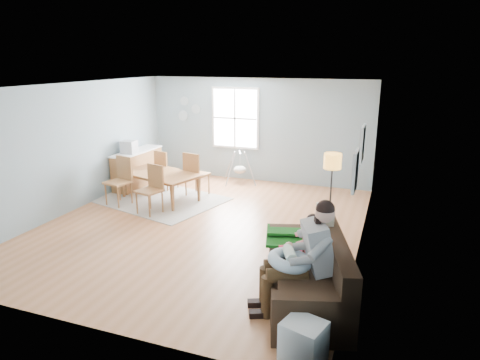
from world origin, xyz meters
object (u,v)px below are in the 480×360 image
at_px(chair_nw, 164,167).
at_px(monitor, 129,147).
at_px(dining_table, 159,187).
at_px(chair_se, 152,186).
at_px(toddler, 304,239).
at_px(chair_ne, 194,171).
at_px(baby_swing, 240,169).
at_px(father, 304,254).
at_px(floor_lamp, 332,168).
at_px(chair_sw, 121,177).
at_px(storage_cube, 303,342).
at_px(counter, 138,168).
at_px(sofa, 310,276).

relative_size(chair_nw, monitor, 2.84).
xyz_separation_m(dining_table, chair_se, (0.30, -0.78, 0.27)).
bearing_deg(toddler, chair_nw, 139.91).
xyz_separation_m(chair_se, chair_ne, (0.36, 1.30, 0.03)).
bearing_deg(baby_swing, chair_nw, -142.55).
xyz_separation_m(father, dining_table, (-4.07, 3.34, -0.48)).
distance_m(floor_lamp, chair_sw, 4.73).
distance_m(toddler, floor_lamp, 2.15).
bearing_deg(chair_nw, storage_cube, -47.97).
xyz_separation_m(chair_se, counter, (-1.40, 1.59, -0.12)).
relative_size(chair_nw, chair_ne, 0.93).
bearing_deg(counter, storage_cube, -43.54).
bearing_deg(baby_swing, father, -62.17).
relative_size(storage_cube, monitor, 1.50).
distance_m(toddler, chair_se, 4.20).
distance_m(sofa, chair_nw, 5.82).
distance_m(father, toddler, 0.54).
xyz_separation_m(storage_cube, chair_ne, (-3.63, 4.83, 0.38)).
bearing_deg(chair_nw, chair_sw, -105.17).
height_order(chair_sw, chair_nw, chair_sw).
height_order(father, baby_swing, father).
bearing_deg(floor_lamp, chair_ne, 159.66).
height_order(storage_cube, monitor, monitor).
distance_m(chair_nw, monitor, 0.99).
bearing_deg(monitor, chair_nw, 20.16).
height_order(father, dining_table, father).
bearing_deg(chair_se, chair_sw, 164.60).
bearing_deg(monitor, baby_swing, 32.29).
height_order(monitor, baby_swing, monitor).
distance_m(chair_nw, chair_ne, 1.00).
bearing_deg(monitor, storage_cube, -41.74).
relative_size(father, chair_ne, 1.41).
xyz_separation_m(chair_nw, counter, (-0.80, 0.02, -0.10)).
bearing_deg(baby_swing, chair_se, -109.13).
distance_m(chair_sw, chair_ne, 1.67).
bearing_deg(chair_sw, counter, 108.45).
height_order(toddler, storage_cube, toddler).
xyz_separation_m(chair_nw, monitor, (-0.79, -0.29, 0.51)).
relative_size(counter, monitor, 4.79).
bearing_deg(chair_sw, floor_lamp, -2.57).
bearing_deg(chair_se, chair_nw, 111.12).
distance_m(father, floor_lamp, 2.66).
bearing_deg(floor_lamp, chair_sw, 177.43).
bearing_deg(chair_nw, chair_ne, -15.60).
bearing_deg(chair_se, floor_lamp, 0.84).
xyz_separation_m(dining_table, chair_ne, (0.66, 0.52, 0.30)).
height_order(sofa, floor_lamp, floor_lamp).
bearing_deg(toddler, storage_cube, -77.91).
xyz_separation_m(sofa, chair_nw, (-4.42, 3.78, 0.25)).
bearing_deg(chair_ne, storage_cube, -53.05).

